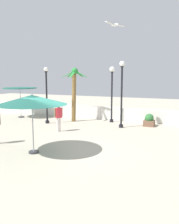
# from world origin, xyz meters

# --- Properties ---
(ground_plane) EXTENTS (56.00, 56.00, 0.00)m
(ground_plane) POSITION_xyz_m (0.00, 0.00, 0.00)
(ground_plane) COLOR #B2A893
(boundary_wall) EXTENTS (25.20, 0.30, 1.00)m
(boundary_wall) POSITION_xyz_m (0.00, 8.31, 0.50)
(boundary_wall) COLOR silver
(boundary_wall) RESTS_ON ground_plane
(patio_umbrella_0) EXTENTS (3.07, 3.07, 2.64)m
(patio_umbrella_0) POSITION_xyz_m (-1.08, -0.81, 2.37)
(patio_umbrella_0) COLOR #333338
(patio_umbrella_0) RESTS_ON ground_plane
(patio_umbrella_2) EXTENTS (2.70, 2.70, 2.55)m
(patio_umbrella_2) POSITION_xyz_m (-7.75, 6.46, 2.30)
(patio_umbrella_2) COLOR #333338
(patio_umbrella_2) RESTS_ON ground_plane
(palm_tree_0) EXTENTS (1.89, 1.95, 3.99)m
(palm_tree_0) POSITION_xyz_m (-2.89, 6.66, 2.47)
(palm_tree_0) COLOR brown
(palm_tree_0) RESTS_ON ground_plane
(lamp_post_0) EXTENTS (0.32, 0.32, 4.00)m
(lamp_post_0) POSITION_xyz_m (-4.36, 5.21, 2.24)
(lamp_post_0) COLOR black
(lamp_post_0) RESTS_ON ground_plane
(lamp_post_2) EXTENTS (0.39, 0.39, 4.06)m
(lamp_post_2) POSITION_xyz_m (-0.24, 7.50, 2.59)
(lamp_post_2) COLOR black
(lamp_post_2) RESTS_ON ground_plane
(lamp_post_3) EXTENTS (0.36, 0.36, 4.34)m
(lamp_post_3) POSITION_xyz_m (0.95, 5.94, 2.62)
(lamp_post_3) COLOR black
(lamp_post_3) RESTS_ON ground_plane
(guest_0) EXTENTS (0.39, 0.50, 1.70)m
(guest_0) POSITION_xyz_m (-2.24, 3.29, 1.03)
(guest_0) COLOR silver
(guest_0) RESTS_ON ground_plane
(seagull_0) EXTENTS (0.58, 1.08, 0.14)m
(seagull_0) POSITION_xyz_m (2.19, 0.53, 5.47)
(seagull_0) COLOR white
(planter) EXTENTS (0.70, 0.70, 0.85)m
(planter) POSITION_xyz_m (2.57, 7.16, 0.38)
(planter) COLOR brown
(planter) RESTS_ON ground_plane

